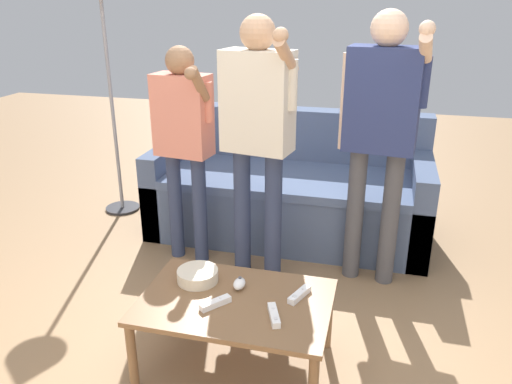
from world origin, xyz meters
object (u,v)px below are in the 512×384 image
object	(u,v)px
coffee_table	(235,308)
floor_lamp	(101,4)
couch	(290,192)
player_left	(183,132)
player_right	(381,121)
game_remote_wand_near	(215,303)
game_remote_wand_far	(299,295)
game_remote_wand_spare	(274,315)
snack_bowl	(198,275)
game_remote_nunchuk	(239,284)
player_center	(258,122)

from	to	relation	value
coffee_table	floor_lamp	xyz separation A→B (m)	(-1.48, 1.62, 1.29)
couch	coffee_table	size ratio (longest dim) A/B	2.26
coffee_table	player_left	xyz separation A→B (m)	(-0.62, 0.98, 0.56)
couch	player_right	world-z (taller)	player_right
game_remote_wand_near	coffee_table	bearing A→B (deg)	44.82
coffee_table	player_left	bearing A→B (deg)	122.54
couch	game_remote_wand_far	bearing A→B (deg)	-77.71
game_remote_wand_near	player_left	bearing A→B (deg)	117.71
floor_lamp	game_remote_wand_spare	world-z (taller)	floor_lamp
game_remote_wand_near	game_remote_wand_far	bearing A→B (deg)	24.50
snack_bowl	player_right	xyz separation A→B (m)	(0.80, 0.89, 0.62)
coffee_table	game_remote_nunchuk	xyz separation A→B (m)	(-0.01, 0.10, 0.07)
couch	player_center	xyz separation A→B (m)	(-0.07, -0.73, 0.71)
floor_lamp	game_remote_wand_spare	bearing A→B (deg)	-45.49
coffee_table	floor_lamp	distance (m)	2.55
game_remote_nunchuk	game_remote_wand_near	size ratio (longest dim) A/B	0.63
couch	player_left	xyz separation A→B (m)	(-0.58, -0.62, 0.59)
coffee_table	snack_bowl	xyz separation A→B (m)	(-0.23, 0.11, 0.08)
player_left	game_remote_wand_near	xyz separation A→B (m)	(0.55, -1.05, -0.50)
player_center	game_remote_wand_spare	bearing A→B (deg)	-71.72
player_center	game_remote_wand_spare	world-z (taller)	player_center
couch	snack_bowl	world-z (taller)	couch
snack_bowl	player_right	world-z (taller)	player_right
coffee_table	game_remote_wand_spare	xyz separation A→B (m)	(0.20, -0.10, 0.06)
game_remote_wand_far	player_left	bearing A→B (deg)	135.72
player_right	player_center	bearing A→B (deg)	-168.36
coffee_table	game_remote_nunchuk	world-z (taller)	game_remote_nunchuk
couch	game_remote_nunchuk	xyz separation A→B (m)	(0.03, -1.50, 0.10)
coffee_table	game_remote_wand_far	distance (m)	0.31
floor_lamp	game_remote_wand_far	xyz separation A→B (m)	(1.77, -1.53, -1.23)
coffee_table	game_remote_wand_far	size ratio (longest dim) A/B	5.58
game_remote_nunchuk	game_remote_wand_near	world-z (taller)	game_remote_nunchuk
game_remote_nunchuk	player_left	bearing A→B (deg)	125.00
game_remote_nunchuk	floor_lamp	xyz separation A→B (m)	(-1.47, 1.52, 1.22)
game_remote_nunchuk	player_right	distance (m)	1.25
couch	game_remote_wand_near	size ratio (longest dim) A/B	14.34
game_remote_wand_far	snack_bowl	bearing A→B (deg)	177.71
player_center	game_remote_wand_near	size ratio (longest dim) A/B	11.49
player_center	player_right	bearing A→B (deg)	11.64
snack_bowl	game_remote_wand_far	distance (m)	0.51
couch	game_remote_wand_spare	xyz separation A→B (m)	(0.25, -1.69, 0.09)
player_center	floor_lamp	bearing A→B (deg)	151.11
player_left	floor_lamp	bearing A→B (deg)	143.20
game_remote_nunchuk	player_center	distance (m)	0.98
game_remote_nunchuk	game_remote_wand_far	bearing A→B (deg)	-1.56
couch	player_right	size ratio (longest dim) A/B	1.23
player_center	game_remote_wand_far	bearing A→B (deg)	-62.76
coffee_table	player_center	size ratio (longest dim) A/B	0.55
couch	coffee_table	world-z (taller)	couch
game_remote_nunchuk	player_center	size ratio (longest dim) A/B	0.05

